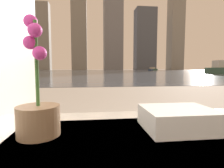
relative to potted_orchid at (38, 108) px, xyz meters
The scene contains 12 objects.
potted_orchid is the anchor object (origin of this frame).
towel_stack 0.51m from the potted_orchid, ahead, with size 0.26×0.21×0.08m.
harbor_water 61.17m from the potted_orchid, 89.47° to the left, with size 180.00×110.00×0.01m.
harbor_boat_0 68.07m from the potted_orchid, 70.26° to the left, with size 2.75×3.46×1.26m.
harbor_boat_3 27.69m from the potted_orchid, 50.43° to the left, with size 2.47×5.14×1.85m.
harbor_boat_4 80.08m from the potted_orchid, 69.56° to the left, with size 2.95×4.16×1.48m.
skyline_tower_0 128.83m from the potted_orchid, 112.92° to the left, with size 13.57×13.28×41.96m.
skyline_tower_1 122.67m from the potted_orchid, 104.37° to the left, with size 8.89×6.41×42.06m.
skyline_tower_2 120.50m from the potted_orchid, 93.48° to the left, with size 9.76×7.85×55.65m.
skyline_tower_3 120.76m from the potted_orchid, 82.68° to the left, with size 12.19×11.50×51.30m.
skyline_tower_4 124.49m from the potted_orchid, 72.44° to the left, with size 13.54×9.99×41.01m.
skyline_tower_5 135.00m from the potted_orchid, 63.29° to the left, with size 9.01×9.18×65.08m.
Camera 1 is at (-0.38, 0.22, 0.71)m, focal length 28.00 mm.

